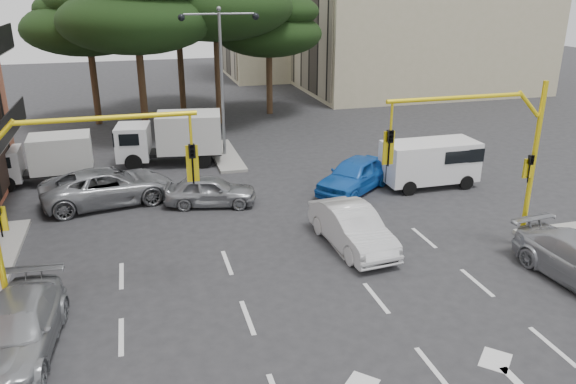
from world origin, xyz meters
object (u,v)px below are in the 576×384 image
van_white (429,163)px  box_truck_b (171,139)px  signal_mast_right (491,147)px  car_blue_compact (355,175)px  car_silver_cross_a (108,186)px  box_truck_a (43,160)px  car_white_hatch (352,227)px  car_silver_wagon (17,330)px  street_lamp_center (221,57)px  car_silver_cross_b (210,190)px  signal_mast_left (57,183)px

van_white → box_truck_b: (-11.40, 6.76, 0.25)m
signal_mast_right → car_blue_compact: size_ratio=1.31×
car_blue_compact → car_silver_cross_a: 10.93m
box_truck_a → car_blue_compact: bearing=-112.2°
car_white_hatch → car_silver_wagon: 11.19m
signal_mast_right → street_lamp_center: size_ratio=0.77×
signal_mast_right → car_silver_cross_b: size_ratio=1.54×
car_blue_compact → signal_mast_right: bearing=-22.9°
car_blue_compact → car_silver_cross_b: car_blue_compact is taller
street_lamp_center → car_silver_cross_a: 9.43m
signal_mast_right → box_truck_b: (-9.70, 13.51, -2.54)m
car_blue_compact → box_truck_a: (-13.86, 5.00, 0.36)m
car_silver_cross_b → car_blue_compact: bearing=-77.0°
car_white_hatch → car_silver_cross_b: (-4.36, 5.44, -0.09)m
street_lamp_center → car_silver_cross_b: 8.65m
signal_mast_right → box_truck_a: bearing=142.8°
signal_mast_left → car_silver_wagon: bearing=-120.4°
street_lamp_center → car_blue_compact: (4.86, -7.00, -4.65)m
car_blue_compact → signal_mast_left: bearing=-97.4°
street_lamp_center → box_truck_a: size_ratio=1.67×
car_white_hatch → van_white: 7.86m
car_silver_cross_b → box_truck_b: 6.63m
car_blue_compact → car_silver_cross_a: car_blue_compact is taller
signal_mast_left → car_silver_cross_b: (5.04, 7.01, -3.22)m
signal_mast_left → car_silver_wagon: signal_mast_left is taller
car_silver_cross_a → box_truck_a: (-3.02, 3.61, 0.37)m
car_white_hatch → car_blue_compact: size_ratio=1.00×
signal_mast_left → van_white: size_ratio=1.37×
car_silver_wagon → car_silver_cross_a: 10.63m
van_white → car_silver_cross_a: bearing=-96.6°
street_lamp_center → car_silver_cross_b: street_lamp_center is taller
car_silver_cross_b → van_white: size_ratio=0.89×
car_blue_compact → box_truck_a: bearing=-148.3°
car_silver_cross_a → car_silver_cross_b: car_silver_cross_a is taller
car_silver_wagon → box_truck_b: size_ratio=0.87×
signal_mast_right → street_lamp_center: street_lamp_center is taller
street_lamp_center → signal_mast_left: bearing=-115.9°
box_truck_a → signal_mast_left: bearing=-172.0°
signal_mast_right → street_lamp_center: (-6.80, 14.01, 1.54)m
signal_mast_left → car_silver_cross_a: 9.00m
van_white → box_truck_b: bearing=-120.7°
signal_mast_left → box_truck_b: bearing=73.9°
box_truck_b → signal_mast_right: bearing=-136.1°
car_silver_cross_b → signal_mast_left: bearing=157.3°
street_lamp_center → car_silver_cross_a: street_lamp_center is taller
car_white_hatch → van_white: van_white is taller
signal_mast_right → car_silver_cross_b: (-8.57, 7.01, -3.22)m
car_blue_compact → car_silver_wagon: (-12.86, -9.04, -0.09)m
car_silver_cross_a → box_truck_a: bearing=29.6°
signal_mast_right → box_truck_b: size_ratio=1.10×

